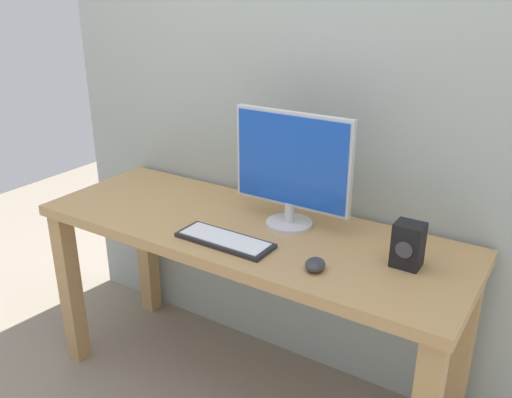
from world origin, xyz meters
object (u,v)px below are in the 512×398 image
at_px(mouse, 315,265).
at_px(desk, 248,256).
at_px(monitor, 292,167).
at_px(keyboard_primary, 225,240).
at_px(speaker_right, 408,245).

bearing_deg(mouse, desk, 140.87).
distance_m(desk, monitor, 0.40).
relative_size(keyboard_primary, speaker_right, 2.40).
bearing_deg(desk, monitor, 37.21).
bearing_deg(mouse, monitor, 116.78).
bearing_deg(speaker_right, keyboard_primary, -163.10).
xyz_separation_m(desk, monitor, (0.13, 0.10, 0.36)).
height_order(monitor, mouse, monitor).
bearing_deg(keyboard_primary, monitor, 64.43).
relative_size(monitor, keyboard_primary, 1.30).
xyz_separation_m(desk, speaker_right, (0.61, 0.02, 0.20)).
bearing_deg(desk, mouse, -23.42).
height_order(desk, mouse, mouse).
distance_m(keyboard_primary, mouse, 0.36).
xyz_separation_m(desk, mouse, (0.37, -0.16, 0.14)).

